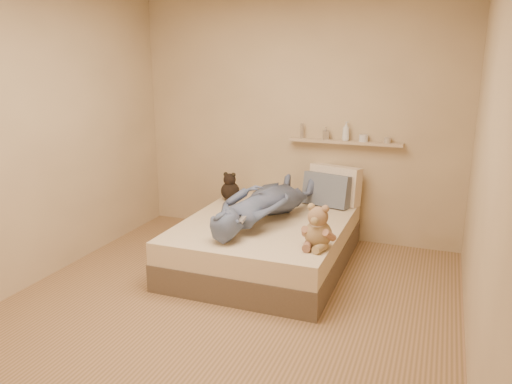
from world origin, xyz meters
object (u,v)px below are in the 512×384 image
at_px(game_console, 236,217).
at_px(wall_shelf, 345,142).
at_px(dark_plush, 230,188).
at_px(pillow_cream, 335,184).
at_px(pillow_grey, 327,190).
at_px(teddy_bear, 318,230).
at_px(bed, 266,242).
at_px(person, 263,203).

bearing_deg(game_console, wall_shelf, 65.42).
distance_m(dark_plush, pillow_cream, 1.13).
bearing_deg(pillow_grey, teddy_bear, -80.35).
bearing_deg(game_console, pillow_cream, 66.58).
bearing_deg(dark_plush, bed, -40.70).
distance_m(bed, pillow_cream, 1.05).
height_order(teddy_bear, wall_shelf, wall_shelf).
xyz_separation_m(game_console, wall_shelf, (0.65, 1.41, 0.48)).
xyz_separation_m(game_console, pillow_grey, (0.52, 1.19, -0.00)).
xyz_separation_m(dark_plush, pillow_cream, (1.09, 0.31, 0.07)).
height_order(pillow_cream, pillow_grey, pillow_cream).
relative_size(pillow_cream, person, 0.36).
relative_size(game_console, wall_shelf, 0.17).
distance_m(game_console, person, 0.46).
height_order(teddy_bear, dark_plush, teddy_bear).
relative_size(game_console, dark_plush, 0.67).
xyz_separation_m(person, wall_shelf, (0.57, 0.96, 0.46)).
height_order(bed, wall_shelf, wall_shelf).
bearing_deg(dark_plush, pillow_grey, 9.14).
bearing_deg(wall_shelf, pillow_cream, -130.97).
bearing_deg(dark_plush, person, -44.18).
bearing_deg(pillow_grey, person, -121.27).
distance_m(pillow_grey, wall_shelf, 0.54).
height_order(pillow_grey, wall_shelf, wall_shelf).
bearing_deg(bed, dark_plush, 139.30).
distance_m(teddy_bear, person, 0.81).
xyz_separation_m(game_console, dark_plush, (-0.51, 1.03, -0.04)).
relative_size(dark_plush, pillow_grey, 0.63).
bearing_deg(pillow_cream, pillow_grey, -111.88).
xyz_separation_m(teddy_bear, pillow_grey, (-0.21, 1.22, 0.02)).
bearing_deg(wall_shelf, person, -120.91).
xyz_separation_m(pillow_grey, wall_shelf, (0.12, 0.22, 0.48)).
xyz_separation_m(pillow_cream, person, (-0.50, -0.88, -0.01)).
bearing_deg(pillow_cream, person, -119.87).
height_order(pillow_cream, wall_shelf, wall_shelf).
relative_size(bed, pillow_cream, 3.45).
relative_size(dark_plush, person, 0.20).
distance_m(game_console, teddy_bear, 0.73).
height_order(game_console, wall_shelf, wall_shelf).
distance_m(teddy_bear, wall_shelf, 1.52).
bearing_deg(wall_shelf, teddy_bear, -86.71).
relative_size(teddy_bear, pillow_grey, 0.75).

